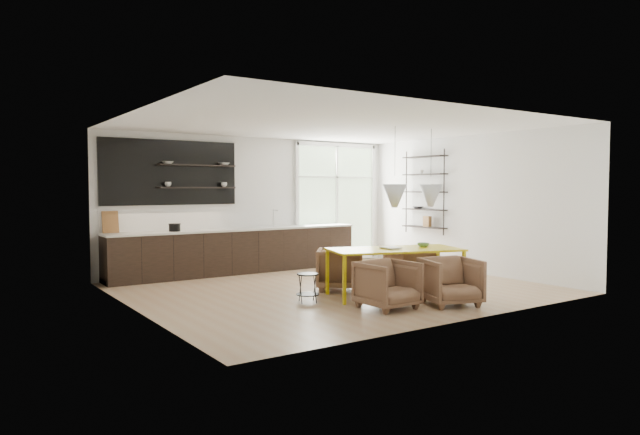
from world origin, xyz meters
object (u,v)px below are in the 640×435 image
at_px(dining_table, 395,252).
at_px(wire_stool, 308,284).
at_px(armchair_back_right, 410,267).
at_px(armchair_front_right, 451,281).
at_px(armchair_back_left, 340,269).
at_px(armchair_front_left, 388,285).

relative_size(dining_table, wire_stool, 5.17).
height_order(armchair_back_right, wire_stool, armchair_back_right).
bearing_deg(armchair_back_right, armchair_front_right, 77.95).
distance_m(armchair_back_left, armchair_front_right, 2.12).
distance_m(armchair_back_right, wire_stool, 2.38).
height_order(dining_table, armchair_front_right, dining_table).
xyz_separation_m(armchair_back_left, wire_stool, (-1.08, -0.62, -0.07)).
xyz_separation_m(dining_table, armchair_front_left, (-0.75, -0.69, -0.38)).
bearing_deg(armchair_back_right, wire_stool, 15.94).
height_order(armchair_back_right, armchair_front_left, armchair_front_left).
distance_m(armchair_back_right, armchair_front_left, 2.07).
xyz_separation_m(armchair_back_right, wire_stool, (-2.37, -0.23, -0.05)).
bearing_deg(armchair_back_left, dining_table, 150.97).
relative_size(armchair_back_right, wire_stool, 1.64).
distance_m(dining_table, armchair_front_right, 1.12).
bearing_deg(dining_table, armchair_back_right, 51.26).
height_order(armchair_back_left, armchair_back_right, armchair_back_left).
xyz_separation_m(armchair_back_left, armchair_front_right, (0.62, -2.02, -0.00)).
xyz_separation_m(dining_table, armchair_back_left, (-0.40, 0.98, -0.37)).
height_order(armchair_back_left, wire_stool, armchair_back_left).
bearing_deg(armchair_front_right, armchair_front_left, 178.65).
bearing_deg(armchair_back_left, armchair_back_right, -158.33).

